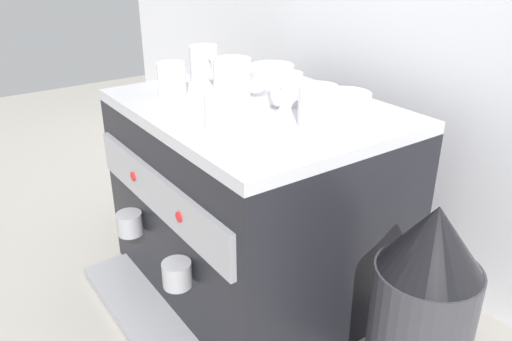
# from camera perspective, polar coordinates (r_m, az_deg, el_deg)

# --- Properties ---
(ground_plane) EXTENTS (4.00, 4.00, 0.00)m
(ground_plane) POSITION_cam_1_polar(r_m,az_deg,el_deg) (1.29, -0.00, -11.78)
(ground_plane) COLOR #9E998E
(tiled_backsplash_wall) EXTENTS (2.80, 0.03, 1.08)m
(tiled_backsplash_wall) POSITION_cam_1_polar(r_m,az_deg,el_deg) (1.30, 13.58, 13.83)
(tiled_backsplash_wall) COLOR silver
(tiled_backsplash_wall) RESTS_ON ground_plane
(espresso_machine) EXTENTS (0.60, 0.57, 0.44)m
(espresso_machine) POSITION_cam_1_polar(r_m,az_deg,el_deg) (1.17, -0.18, -3.19)
(espresso_machine) COLOR black
(espresso_machine) RESTS_ON ground_plane
(ceramic_cup_0) EXTENTS (0.10, 0.09, 0.07)m
(ceramic_cup_0) POSITION_cam_1_polar(r_m,az_deg,el_deg) (0.97, 6.80, 7.22)
(ceramic_cup_0) COLOR white
(ceramic_cup_0) RESTS_ON espresso_machine
(ceramic_cup_1) EXTENTS (0.12, 0.09, 0.08)m
(ceramic_cup_1) POSITION_cam_1_polar(r_m,az_deg,el_deg) (1.14, -2.43, 10.21)
(ceramic_cup_1) COLOR white
(ceramic_cup_1) RESTS_ON espresso_machine
(ceramic_cup_2) EXTENTS (0.09, 0.07, 0.07)m
(ceramic_cup_2) POSITION_cam_1_polar(r_m,az_deg,el_deg) (1.16, -9.26, 9.93)
(ceramic_cup_2) COLOR white
(ceramic_cup_2) RESTS_ON espresso_machine
(ceramic_cup_3) EXTENTS (0.11, 0.07, 0.08)m
(ceramic_cup_3) POSITION_cam_1_polar(r_m,az_deg,el_deg) (1.26, -5.70, 11.65)
(ceramic_cup_3) COLOR white
(ceramic_cup_3) RESTS_ON espresso_machine
(ceramic_cup_4) EXTENTS (0.07, 0.10, 0.07)m
(ceramic_cup_4) POSITION_cam_1_polar(r_m,az_deg,el_deg) (1.08, 3.28, 8.95)
(ceramic_cup_4) COLOR white
(ceramic_cup_4) RESTS_ON espresso_machine
(ceramic_cup_5) EXTENTS (0.10, 0.06, 0.07)m
(ceramic_cup_5) POSITION_cam_1_polar(r_m,az_deg,el_deg) (0.94, -3.93, 6.51)
(ceramic_cup_5) COLOR white
(ceramic_cup_5) RESTS_ON espresso_machine
(ceramic_bowl_0) EXTENTS (0.11, 0.11, 0.04)m
(ceramic_bowl_0) POSITION_cam_1_polar(r_m,az_deg,el_deg) (1.27, 1.77, 10.70)
(ceramic_bowl_0) COLOR white
(ceramic_bowl_0) RESTS_ON espresso_machine
(ceramic_bowl_1) EXTENTS (0.10, 0.10, 0.03)m
(ceramic_bowl_1) POSITION_cam_1_polar(r_m,az_deg,el_deg) (1.07, 9.84, 7.55)
(ceramic_bowl_1) COLOR white
(ceramic_bowl_1) RESTS_ON espresso_machine
(coffee_grinder) EXTENTS (0.18, 0.18, 0.39)m
(coffee_grinder) POSITION_cam_1_polar(r_m,az_deg,el_deg) (0.95, 17.90, -14.19)
(coffee_grinder) COLOR #333338
(coffee_grinder) RESTS_ON ground_plane
(milk_pitcher) EXTENTS (0.09, 0.09, 0.15)m
(milk_pitcher) POSITION_cam_1_polar(r_m,az_deg,el_deg) (1.59, -9.70, -1.63)
(milk_pitcher) COLOR #B7B7BC
(milk_pitcher) RESTS_ON ground_plane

